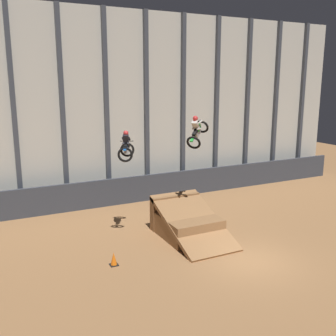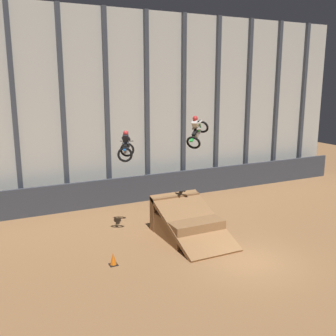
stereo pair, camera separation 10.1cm
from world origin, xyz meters
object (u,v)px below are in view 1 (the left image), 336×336
(rider_bike_left_air, at_px, (126,148))
(traffic_cone_near_ramp, at_px, (114,259))
(dirt_ramp, at_px, (186,222))
(rider_bike_right_air, at_px, (197,131))

(rider_bike_left_air, xyz_separation_m, traffic_cone_near_ramp, (-1.74, -2.86, -4.33))
(dirt_ramp, distance_m, traffic_cone_near_ramp, 4.84)
(dirt_ramp, xyz_separation_m, traffic_cone_near_ramp, (-4.50, -1.73, -0.39))
(dirt_ramp, relative_size, traffic_cone_near_ramp, 7.92)
(dirt_ramp, height_order, rider_bike_right_air, rider_bike_right_air)
(dirt_ramp, relative_size, rider_bike_right_air, 2.63)
(rider_bike_left_air, distance_m, rider_bike_right_air, 3.62)
(rider_bike_left_air, relative_size, rider_bike_right_air, 1.01)
(rider_bike_right_air, distance_m, traffic_cone_near_ramp, 7.39)
(rider_bike_left_air, xyz_separation_m, rider_bike_right_air, (3.34, -1.16, 0.77))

